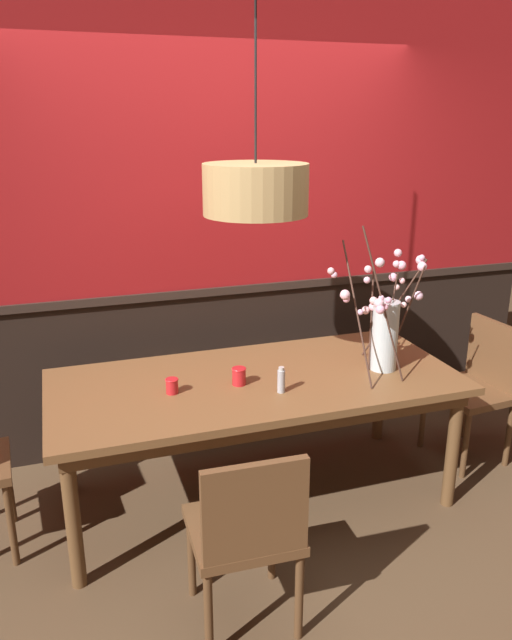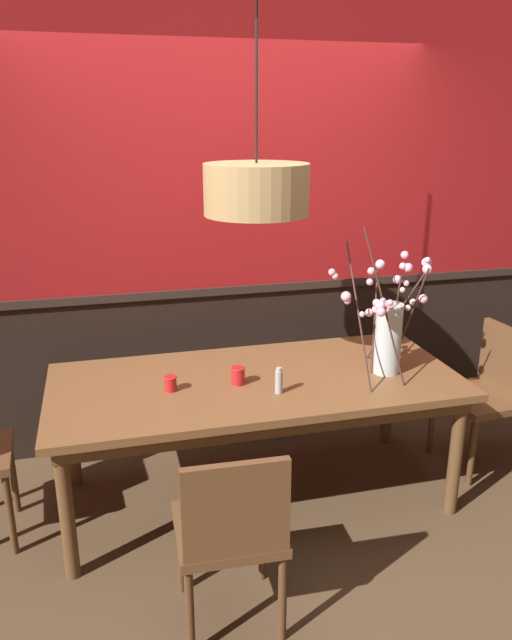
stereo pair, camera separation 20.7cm
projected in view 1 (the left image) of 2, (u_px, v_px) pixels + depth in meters
ground_plane at (256, 497)px, 3.53m from camera, size 24.00×24.00×0.00m
back_wall at (214, 226)px, 3.83m from camera, size 4.59×0.14×2.88m
dining_table at (256, 391)px, 3.32m from camera, size 2.18×0.98×0.74m
chair_near_side_left at (247, 529)px, 2.48m from camera, size 0.45×0.44×0.86m
chair_far_side_left at (160, 363)px, 4.08m from camera, size 0.45×0.42×0.91m
chair_head_east_end at (478, 382)px, 3.84m from camera, size 0.44×0.49×0.88m
chair_far_side_right at (252, 351)px, 4.27m from camera, size 0.45×0.47×0.96m
vase_with_blossoms at (385, 328)px, 3.36m from camera, size 0.60×0.48×0.82m
candle_holder_nearer_center at (172, 386)px, 3.11m from camera, size 0.07×0.07×0.08m
candle_holder_nearer_edge at (239, 376)px, 3.21m from camera, size 0.08×0.08×0.09m
condiment_bottle at (281, 380)px, 3.12m from camera, size 0.04×0.04×0.14m
pendant_lamp at (256, 189)px, 3.05m from camera, size 0.53×0.53×1.27m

